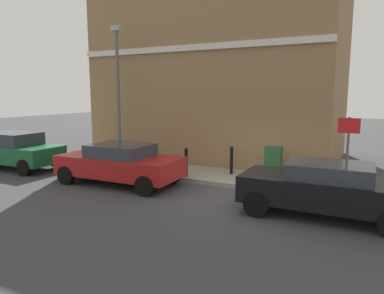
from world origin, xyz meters
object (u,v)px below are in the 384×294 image
(car_black, at_px, (325,188))
(lamppost, at_px, (118,89))
(street_sign, at_px, (348,144))
(car_red, at_px, (120,163))
(utility_cabinet, at_px, (273,164))
(bollard_far_kerb, at_px, (186,161))
(car_green, at_px, (13,150))
(bollard_near_cabinet, at_px, (231,159))

(car_black, relative_size, lamppost, 0.73)
(street_sign, distance_m, lamppost, 9.22)
(car_red, height_order, utility_cabinet, car_red)
(street_sign, height_order, lamppost, lamppost)
(car_red, xyz_separation_m, bollard_far_kerb, (1.48, -1.81, -0.04))
(car_black, relative_size, bollard_far_kerb, 4.01)
(car_black, bearing_deg, lamppost, -17.45)
(car_green, bearing_deg, street_sign, -174.47)
(utility_cabinet, xyz_separation_m, bollard_far_kerb, (-1.02, 2.89, 0.02))
(bollard_far_kerb, bearing_deg, lamppost, 75.72)
(utility_cabinet, bearing_deg, bollard_far_kerb, 109.47)
(car_green, xyz_separation_m, bollard_near_cabinet, (2.58, -8.76, -0.08))
(utility_cabinet, height_order, bollard_far_kerb, utility_cabinet)
(bollard_near_cabinet, height_order, lamppost, lamppost)
(bollard_near_cabinet, relative_size, lamppost, 0.18)
(bollard_far_kerb, height_order, lamppost, lamppost)
(car_green, relative_size, utility_cabinet, 3.80)
(car_red, bearing_deg, bollard_far_kerb, -142.25)
(car_black, height_order, car_red, car_red)
(bollard_near_cabinet, bearing_deg, utility_cabinet, -93.61)
(car_red, distance_m, bollard_far_kerb, 2.34)
(car_red, distance_m, street_sign, 7.32)
(utility_cabinet, height_order, bollard_near_cabinet, utility_cabinet)
(car_red, distance_m, lamppost, 4.05)
(car_red, bearing_deg, utility_cabinet, -153.46)
(bollard_far_kerb, bearing_deg, bollard_near_cabinet, -49.30)
(street_sign, bearing_deg, lamppost, 84.76)
(car_green, xyz_separation_m, utility_cabinet, (2.48, -10.35, -0.11))
(car_black, bearing_deg, utility_cabinet, -53.76)
(utility_cabinet, bearing_deg, street_sign, -110.54)
(bollard_far_kerb, distance_m, lamppost, 4.68)
(bollard_near_cabinet, distance_m, lamppost, 5.71)
(car_red, xyz_separation_m, utility_cabinet, (2.50, -4.70, -0.06))
(lamppost, bearing_deg, car_green, 123.33)
(bollard_near_cabinet, distance_m, street_sign, 4.19)
(car_black, bearing_deg, bollard_near_cabinet, -38.40)
(car_black, xyz_separation_m, car_green, (0.22, 12.37, 0.04))
(car_red, bearing_deg, car_black, 176.78)
(car_green, bearing_deg, car_black, 177.35)
(car_black, distance_m, bollard_far_kerb, 5.19)
(car_black, xyz_separation_m, bollard_near_cabinet, (2.81, 3.61, -0.04))
(utility_cabinet, distance_m, bollard_far_kerb, 3.06)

